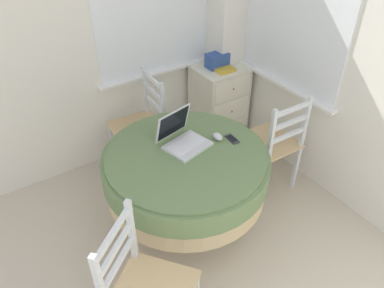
{
  "coord_description": "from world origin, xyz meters",
  "views": [
    {
      "loc": [
        -0.4,
        0.41,
        2.32
      ],
      "look_at": [
        0.81,
        2.26,
        0.67
      ],
      "focal_mm": 35.0,
      "sensor_mm": 36.0,
      "label": 1
    }
  ],
  "objects_px": {
    "computer_mouse": "(218,137)",
    "dining_chair_near_back_window": "(141,126)",
    "round_dining_table": "(186,170)",
    "book_on_cabinet": "(221,68)",
    "laptop": "(182,138)",
    "dining_chair_near_right_window": "(272,144)",
    "storage_box": "(217,60)",
    "corner_cabinet": "(219,101)",
    "cell_phone": "(232,139)"
  },
  "relations": [
    {
      "from": "computer_mouse",
      "to": "dining_chair_near_back_window",
      "type": "distance_m",
      "value": 0.93
    },
    {
      "from": "round_dining_table",
      "to": "dining_chair_near_back_window",
      "type": "height_order",
      "value": "dining_chair_near_back_window"
    },
    {
      "from": "book_on_cabinet",
      "to": "computer_mouse",
      "type": "bearing_deg",
      "value": -128.08
    },
    {
      "from": "laptop",
      "to": "dining_chair_near_right_window",
      "type": "xyz_separation_m",
      "value": [
        0.82,
        -0.09,
        -0.34
      ]
    },
    {
      "from": "computer_mouse",
      "to": "dining_chair_near_back_window",
      "type": "bearing_deg",
      "value": 103.51
    },
    {
      "from": "laptop",
      "to": "storage_box",
      "type": "distance_m",
      "value": 1.23
    },
    {
      "from": "dining_chair_near_back_window",
      "to": "dining_chair_near_right_window",
      "type": "xyz_separation_m",
      "value": [
        0.79,
        -0.85,
        0.0
      ]
    },
    {
      "from": "storage_box",
      "to": "book_on_cabinet",
      "type": "bearing_deg",
      "value": -82.57
    },
    {
      "from": "laptop",
      "to": "storage_box",
      "type": "height_order",
      "value": "laptop"
    },
    {
      "from": "round_dining_table",
      "to": "book_on_cabinet",
      "type": "height_order",
      "value": "book_on_cabinet"
    },
    {
      "from": "dining_chair_near_back_window",
      "to": "storage_box",
      "type": "bearing_deg",
      "value": 4.78
    },
    {
      "from": "dining_chair_near_back_window",
      "to": "storage_box",
      "type": "distance_m",
      "value": 0.96
    },
    {
      "from": "dining_chair_near_right_window",
      "to": "corner_cabinet",
      "type": "relative_size",
      "value": 1.2
    },
    {
      "from": "dining_chair_near_back_window",
      "to": "storage_box",
      "type": "height_order",
      "value": "dining_chair_near_back_window"
    },
    {
      "from": "cell_phone",
      "to": "book_on_cabinet",
      "type": "xyz_separation_m",
      "value": [
        0.59,
        0.92,
        0.04
      ]
    },
    {
      "from": "laptop",
      "to": "corner_cabinet",
      "type": "height_order",
      "value": "laptop"
    },
    {
      "from": "round_dining_table",
      "to": "dining_chair_near_right_window",
      "type": "relative_size",
      "value": 1.27
    },
    {
      "from": "laptop",
      "to": "cell_phone",
      "type": "bearing_deg",
      "value": -24.93
    },
    {
      "from": "round_dining_table",
      "to": "laptop",
      "type": "xyz_separation_m",
      "value": [
        0.04,
        0.11,
        0.2
      ]
    },
    {
      "from": "round_dining_table",
      "to": "laptop",
      "type": "bearing_deg",
      "value": 68.8
    },
    {
      "from": "computer_mouse",
      "to": "storage_box",
      "type": "relative_size",
      "value": 0.43
    },
    {
      "from": "dining_chair_near_right_window",
      "to": "storage_box",
      "type": "bearing_deg",
      "value": 84.6
    },
    {
      "from": "dining_chair_near_right_window",
      "to": "cell_phone",
      "type": "bearing_deg",
      "value": -172.87
    },
    {
      "from": "computer_mouse",
      "to": "corner_cabinet",
      "type": "distance_m",
      "value": 1.21
    },
    {
      "from": "round_dining_table",
      "to": "dining_chair_near_right_window",
      "type": "distance_m",
      "value": 0.88
    },
    {
      "from": "dining_chair_near_back_window",
      "to": "corner_cabinet",
      "type": "distance_m",
      "value": 0.91
    },
    {
      "from": "dining_chair_near_right_window",
      "to": "storage_box",
      "type": "relative_size",
      "value": 4.44
    },
    {
      "from": "laptop",
      "to": "computer_mouse",
      "type": "height_order",
      "value": "laptop"
    },
    {
      "from": "cell_phone",
      "to": "book_on_cabinet",
      "type": "distance_m",
      "value": 1.1
    },
    {
      "from": "round_dining_table",
      "to": "book_on_cabinet",
      "type": "bearing_deg",
      "value": 42.57
    },
    {
      "from": "storage_box",
      "to": "book_on_cabinet",
      "type": "distance_m",
      "value": 0.08
    },
    {
      "from": "book_on_cabinet",
      "to": "dining_chair_near_back_window",
      "type": "bearing_deg",
      "value": -178.95
    },
    {
      "from": "laptop",
      "to": "book_on_cabinet",
      "type": "distance_m",
      "value": 1.2
    },
    {
      "from": "book_on_cabinet",
      "to": "cell_phone",
      "type": "bearing_deg",
      "value": -122.68
    },
    {
      "from": "round_dining_table",
      "to": "computer_mouse",
      "type": "xyz_separation_m",
      "value": [
        0.28,
        0.02,
        0.17
      ]
    },
    {
      "from": "round_dining_table",
      "to": "book_on_cabinet",
      "type": "distance_m",
      "value": 1.32
    },
    {
      "from": "corner_cabinet",
      "to": "storage_box",
      "type": "distance_m",
      "value": 0.45
    },
    {
      "from": "cell_phone",
      "to": "laptop",
      "type": "bearing_deg",
      "value": 155.07
    },
    {
      "from": "round_dining_table",
      "to": "dining_chair_near_right_window",
      "type": "bearing_deg",
      "value": 1.35
    },
    {
      "from": "round_dining_table",
      "to": "corner_cabinet",
      "type": "height_order",
      "value": "corner_cabinet"
    },
    {
      "from": "corner_cabinet",
      "to": "book_on_cabinet",
      "type": "bearing_deg",
      "value": -117.71
    },
    {
      "from": "computer_mouse",
      "to": "dining_chair_near_right_window",
      "type": "distance_m",
      "value": 0.66
    },
    {
      "from": "round_dining_table",
      "to": "cell_phone",
      "type": "distance_m",
      "value": 0.4
    },
    {
      "from": "dining_chair_near_right_window",
      "to": "laptop",
      "type": "bearing_deg",
      "value": 173.84
    },
    {
      "from": "round_dining_table",
      "to": "computer_mouse",
      "type": "height_order",
      "value": "computer_mouse"
    },
    {
      "from": "dining_chair_near_right_window",
      "to": "storage_box",
      "type": "height_order",
      "value": "dining_chair_near_right_window"
    },
    {
      "from": "laptop",
      "to": "dining_chair_near_right_window",
      "type": "relative_size",
      "value": 0.38
    },
    {
      "from": "corner_cabinet",
      "to": "book_on_cabinet",
      "type": "distance_m",
      "value": 0.4
    },
    {
      "from": "computer_mouse",
      "to": "book_on_cabinet",
      "type": "bearing_deg",
      "value": 51.92
    },
    {
      "from": "corner_cabinet",
      "to": "storage_box",
      "type": "bearing_deg",
      "value": 154.23
    }
  ]
}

